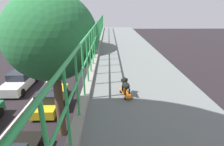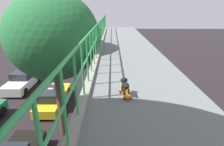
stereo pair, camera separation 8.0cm
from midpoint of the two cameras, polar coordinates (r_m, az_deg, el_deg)
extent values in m
cube|color=slate|center=(3.97, 11.37, -13.00)|extent=(2.93, 31.47, 0.38)
cube|color=black|center=(4.12, 10.69, -8.55)|extent=(2.87, 0.06, 0.00)
cube|color=gray|center=(3.80, -10.08, -10.28)|extent=(0.20, 29.90, 0.10)
cylinder|color=green|center=(3.35, -11.39, 8.25)|extent=(0.06, 29.90, 0.06)
cylinder|color=green|center=(3.50, -10.79, -0.32)|extent=(0.04, 29.90, 0.04)
cylinder|color=green|center=(2.48, -15.06, -11.32)|extent=(0.04, 0.04, 1.19)
cylinder|color=green|center=(3.16, -11.84, -3.86)|extent=(0.04, 0.04, 1.19)
cylinder|color=green|center=(3.88, -9.82, 0.92)|extent=(0.04, 0.04, 1.19)
cylinder|color=green|center=(4.62, -8.43, 4.18)|extent=(0.04, 0.04, 1.19)
cylinder|color=green|center=(5.38, -7.43, 6.53)|extent=(0.04, 0.04, 1.19)
cylinder|color=green|center=(6.14, -6.66, 8.30)|extent=(0.04, 0.04, 1.19)
cylinder|color=green|center=(6.91, -6.07, 9.67)|extent=(0.04, 0.04, 1.19)
cylinder|color=green|center=(7.68, -5.58, 10.77)|extent=(0.04, 0.04, 1.19)
cylinder|color=green|center=(8.46, -5.19, 11.67)|extent=(0.04, 0.04, 1.19)
cylinder|color=green|center=(9.23, -4.86, 12.42)|extent=(0.04, 0.04, 1.19)
cylinder|color=green|center=(10.01, -4.57, 13.05)|extent=(0.04, 0.04, 1.19)
cylinder|color=green|center=(10.79, -4.33, 13.59)|extent=(0.04, 0.04, 1.19)
cylinder|color=green|center=(11.57, -4.12, 14.05)|extent=(0.04, 0.04, 1.19)
cylinder|color=green|center=(12.35, -3.94, 14.46)|extent=(0.04, 0.04, 1.19)
cylinder|color=green|center=(13.13, -3.77, 14.82)|extent=(0.04, 0.04, 1.19)
cylinder|color=green|center=(13.91, -3.63, 15.14)|extent=(0.04, 0.04, 1.19)
cylinder|color=green|center=(14.70, -3.50, 15.42)|extent=(0.04, 0.04, 1.19)
cylinder|color=green|center=(15.48, -3.38, 15.68)|extent=(0.04, 0.04, 1.19)
cylinder|color=green|center=(16.26, -3.27, 15.91)|extent=(0.04, 0.04, 1.19)
cylinder|color=green|center=(17.05, -3.18, 16.12)|extent=(0.04, 0.04, 1.19)
cylinder|color=green|center=(17.83, -3.09, 16.31)|extent=(0.04, 0.04, 1.19)
cube|color=yellow|center=(14.48, -19.00, -7.98)|extent=(1.62, 4.59, 0.60)
cube|color=#1E232B|center=(13.89, -19.75, -6.48)|extent=(1.45, 2.02, 0.63)
cube|color=silver|center=(13.73, -19.94, -5.05)|extent=(0.36, 0.16, 0.12)
cylinder|color=black|center=(15.65, -14.61, -6.01)|extent=(0.20, 0.62, 0.62)
cylinder|color=black|center=(16.08, -19.99, -5.88)|extent=(0.20, 0.62, 0.62)
cylinder|color=black|center=(13.09, -17.58, -11.90)|extent=(0.20, 0.62, 0.62)
cylinder|color=black|center=(13.60, -23.95, -11.49)|extent=(0.20, 0.62, 0.62)
cube|color=silver|center=(18.41, -27.56, -2.81)|extent=(1.77, 4.57, 0.75)
cube|color=#1E232B|center=(18.34, -27.66, -0.61)|extent=(1.60, 1.86, 0.62)
cylinder|color=black|center=(16.92, -26.98, -5.60)|extent=(0.22, 0.64, 0.64)
cylinder|color=black|center=(17.72, -31.92, -5.38)|extent=(0.22, 0.64, 0.64)
cylinder|color=black|center=(19.41, -23.36, -1.79)|extent=(0.22, 0.64, 0.64)
cylinder|color=black|center=(20.11, -27.83, -1.75)|extent=(0.22, 0.64, 0.64)
cube|color=white|center=(30.14, -17.77, 9.07)|extent=(2.40, 10.03, 2.76)
cube|color=black|center=(30.06, -17.87, 9.97)|extent=(2.42, 9.23, 0.70)
cylinder|color=black|center=(33.41, -14.01, 8.40)|extent=(0.28, 0.96, 0.96)
cylinder|color=black|center=(33.99, -17.83, 8.23)|extent=(0.28, 0.96, 0.96)
cylinder|color=black|center=(27.48, -16.76, 5.62)|extent=(0.28, 0.96, 0.96)
cylinder|color=black|center=(28.19, -21.28, 5.45)|extent=(0.28, 0.96, 0.96)
cylinder|color=brown|center=(10.38, -16.88, -8.38)|extent=(0.46, 0.46, 4.51)
ellipsoid|color=#256937|center=(9.28, -19.11, 10.92)|extent=(4.50, 4.50, 4.32)
cube|color=orange|center=(4.21, 3.91, -6.36)|extent=(0.26, 0.55, 0.02)
cylinder|color=black|center=(4.40, 4.16, -5.76)|extent=(0.04, 0.07, 0.06)
cylinder|color=black|center=(4.36, 2.18, -6.00)|extent=(0.04, 0.07, 0.06)
cylinder|color=black|center=(4.11, 5.72, -7.83)|extent=(0.04, 0.07, 0.06)
cylinder|color=black|center=(4.06, 3.60, -8.12)|extent=(0.04, 0.07, 0.06)
cylinder|color=black|center=(4.29, 4.09, -4.67)|extent=(0.04, 0.04, 0.13)
cylinder|color=black|center=(4.27, 2.85, -4.81)|extent=(0.04, 0.04, 0.13)
cylinder|color=black|center=(4.11, 5.03, -5.88)|extent=(0.04, 0.04, 0.13)
cylinder|color=black|center=(4.08, 3.74, -6.04)|extent=(0.04, 0.04, 0.13)
ellipsoid|color=black|center=(4.14, 3.95, -3.96)|extent=(0.22, 0.31, 0.15)
sphere|color=black|center=(4.22, 3.46, -2.41)|extent=(0.15, 0.15, 0.15)
ellipsoid|color=black|center=(4.28, 3.18, -2.21)|extent=(0.07, 0.08, 0.05)
sphere|color=black|center=(4.23, 4.20, -2.10)|extent=(0.06, 0.06, 0.06)
sphere|color=black|center=(4.19, 2.73, -2.26)|extent=(0.06, 0.06, 0.06)
sphere|color=black|center=(4.00, 4.64, -4.23)|extent=(0.07, 0.07, 0.07)
camera|label=1|loc=(0.04, -90.51, -0.19)|focal=28.44mm
camera|label=2|loc=(0.04, 89.49, 0.19)|focal=28.44mm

